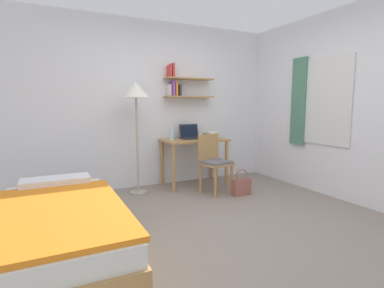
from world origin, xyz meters
The scene contains 11 objects.
ground_plane centered at (0.00, 0.00, 0.00)m, with size 5.28×5.28×0.00m, color gray.
wall_back centered at (0.01, 2.02, 1.31)m, with size 4.40×0.27×2.60m.
wall_right centered at (2.02, 0.04, 1.30)m, with size 0.10×4.40×2.60m.
bed centered at (-1.55, 0.08, 0.24)m, with size 0.98×1.93×0.54m.
desk centered at (0.53, 1.70, 0.61)m, with size 1.02×0.57×0.75m.
desk_chair centered at (0.59, 1.19, 0.48)m, with size 0.48×0.47×0.87m.
standing_lamp centered at (-0.43, 1.65, 1.43)m, with size 0.40×0.40×1.62m.
laptop centered at (0.51, 1.80, 0.81)m, with size 0.34×0.24×0.23m.
water_bottle centered at (0.15, 1.73, 0.86)m, with size 0.07×0.07×0.21m, color silver.
book_stack centered at (0.86, 1.73, 0.80)m, with size 0.20×0.25×0.10m.
handbag centered at (0.88, 0.89, 0.13)m, with size 0.28×0.11×0.39m.
Camera 1 is at (-1.61, -2.56, 1.30)m, focal length 27.89 mm.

